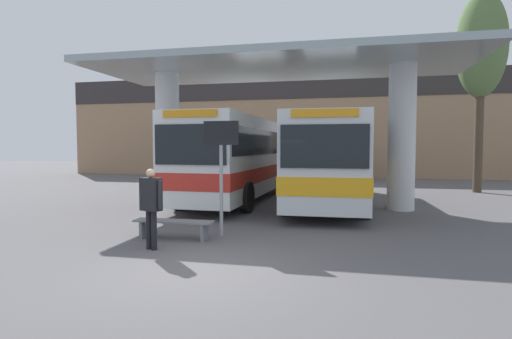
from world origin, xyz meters
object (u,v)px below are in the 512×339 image
transit_bus_left_bay (238,156)px  transit_bus_center_bay (328,157)px  pedestrian_waiting (151,200)px  poplar_tree_behind_left (481,48)px  waiting_bench_near_pillar (174,225)px  info_sign_platform (221,154)px  parked_car_street (336,166)px

transit_bus_left_bay → transit_bus_center_bay: size_ratio=0.96×
pedestrian_waiting → poplar_tree_behind_left: 18.45m
waiting_bench_near_pillar → pedestrian_waiting: bearing=-92.8°
transit_bus_left_bay → pedestrian_waiting: bearing=93.4°
info_sign_platform → parked_car_street: (2.44, 17.74, -1.06)m
info_sign_platform → pedestrian_waiting: (-1.09, -1.62, -0.99)m
info_sign_platform → pedestrian_waiting: bearing=-124.0°
transit_bus_center_bay → waiting_bench_near_pillar: bearing=63.2°
waiting_bench_near_pillar → info_sign_platform: size_ratio=0.68×
transit_bus_left_bay → poplar_tree_behind_left: bearing=-151.8°
waiting_bench_near_pillar → poplar_tree_behind_left: poplar_tree_behind_left is taller
transit_bus_center_bay → info_sign_platform: bearing=68.9°
transit_bus_center_bay → parked_car_street: (0.08, 11.17, -0.84)m
transit_bus_left_bay → info_sign_platform: size_ratio=3.50×
transit_bus_left_bay → poplar_tree_behind_left: (10.90, 5.50, 5.23)m
waiting_bench_near_pillar → parked_car_street: size_ratio=0.46×
pedestrian_waiting → parked_car_street: bearing=101.8°
info_sign_platform → poplar_tree_behind_left: size_ratio=0.29×
poplar_tree_behind_left → info_sign_platform: bearing=-127.9°
transit_bus_left_bay → waiting_bench_near_pillar: 7.46m
info_sign_platform → pedestrian_waiting: info_sign_platform is taller
transit_bus_center_bay → waiting_bench_near_pillar: transit_bus_center_bay is taller
poplar_tree_behind_left → parked_car_street: 10.87m
info_sign_platform → poplar_tree_behind_left: (9.51, 12.21, 5.05)m
pedestrian_waiting → parked_car_street: (3.53, 19.37, -0.08)m
pedestrian_waiting → poplar_tree_behind_left: bearing=74.6°
pedestrian_waiting → parked_car_street: 19.69m
transit_bus_left_bay → transit_bus_center_bay: (3.74, -0.13, -0.04)m
waiting_bench_near_pillar → transit_bus_left_bay: bearing=92.7°
transit_bus_left_bay → poplar_tree_behind_left: poplar_tree_behind_left is taller
transit_bus_center_bay → poplar_tree_behind_left: poplar_tree_behind_left is taller
waiting_bench_near_pillar → poplar_tree_behind_left: (10.56, 12.79, 6.77)m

